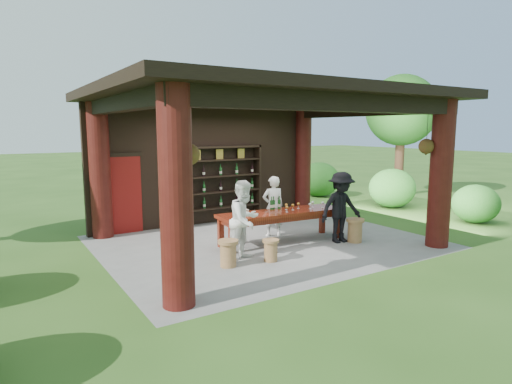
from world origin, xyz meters
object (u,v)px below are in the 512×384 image
guest_woman (245,220)px  napkin_basket (242,213)px  guest_man (341,207)px  wine_shelf (221,184)px  host (273,206)px  stool_far_left (228,253)px  stool_near_right (355,230)px  stool_near_left (271,250)px  tasting_table (281,216)px

guest_woman → napkin_basket: bearing=43.4°
guest_man → napkin_basket: (-2.24, 0.78, -0.02)m
wine_shelf → host: (0.38, -2.07, -0.35)m
stool_far_left → napkin_basket: napkin_basket is taller
stool_far_left → napkin_basket: (0.88, 0.96, 0.54)m
guest_woman → guest_man: size_ratio=0.98×
stool_near_right → stool_near_left: bearing=-176.2°
stool_near_right → guest_woman: guest_woman is taller
stool_near_left → napkin_basket: napkin_basket is taller
napkin_basket → guest_woman: bearing=-116.6°
stool_near_left → stool_far_left: stool_far_left is taller
stool_near_right → napkin_basket: bearing=159.4°
stool_near_right → guest_man: size_ratio=0.34×
tasting_table → stool_far_left: bearing=-154.3°
tasting_table → napkin_basket: napkin_basket is taller
stool_near_left → guest_woman: 0.80m
stool_near_right → host: size_ratio=0.37×
stool_near_left → guest_woman: size_ratio=0.27×
wine_shelf → stool_near_left: wine_shelf is taller
stool_near_left → guest_man: (2.23, 0.35, 0.60)m
stool_near_right → napkin_basket: size_ratio=2.17×
wine_shelf → stool_near_right: 4.06m
stool_far_left → guest_woman: guest_woman is taller
stool_near_right → wine_shelf: bearing=115.2°
stool_near_left → host: bearing=54.4°
stool_far_left → host: host is taller
stool_near_right → napkin_basket: 2.77m
stool_near_right → napkin_basket: (-2.54, 0.96, 0.52)m
stool_near_left → guest_man: guest_man is taller
guest_woman → stool_near_right: bearing=-24.5°
guest_man → napkin_basket: size_ratio=6.45×
guest_man → stool_near_right: bearing=-24.0°
wine_shelf → stool_near_right: wine_shelf is taller
tasting_table → stool_near_right: tasting_table is taller
napkin_basket → stool_near_right: bearing=-20.6°
tasting_table → stool_near_left: bearing=-133.5°
stool_far_left → host: bearing=36.1°
tasting_table → napkin_basket: bearing=177.9°
stool_near_left → stool_far_left: 0.91m
stool_near_right → tasting_table: bearing=148.5°
stool_near_left → stool_near_right: bearing=3.8°
wine_shelf → napkin_basket: bearing=-107.8°
host → guest_man: 1.69m
napkin_basket → stool_near_left: bearing=-89.2°
stool_far_left → guest_man: guest_man is taller
napkin_basket → tasting_table: bearing=-2.1°
tasting_table → guest_man: bearing=-31.7°
tasting_table → guest_woman: guest_woman is taller
wine_shelf → stool_near_left: (-0.83, -3.77, -0.86)m
wine_shelf → stool_far_left: (-1.73, -3.61, -0.82)m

